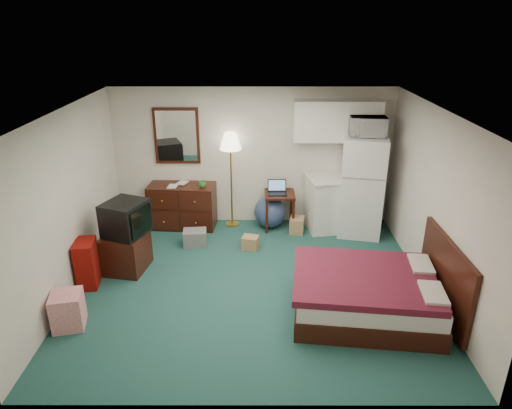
{
  "coord_description": "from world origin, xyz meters",
  "views": [
    {
      "loc": [
        0.07,
        -5.7,
        3.61
      ],
      "look_at": [
        0.06,
        0.29,
        1.13
      ],
      "focal_mm": 32.0,
      "sensor_mm": 36.0,
      "label": 1
    }
  ],
  "objects_px": {
    "desk": "(279,210)",
    "kitchen_counter": "(332,204)",
    "dresser": "(183,206)",
    "bed": "(366,295)",
    "suitcase": "(87,264)",
    "tv_stand": "(126,252)",
    "floor_lamp": "(231,180)",
    "fridge": "(362,186)"
  },
  "relations": [
    {
      "from": "desk",
      "to": "kitchen_counter",
      "type": "xyz_separation_m",
      "value": [
        0.95,
        -0.02,
        0.14
      ]
    },
    {
      "from": "dresser",
      "to": "bed",
      "type": "height_order",
      "value": "dresser"
    },
    {
      "from": "kitchen_counter",
      "to": "suitcase",
      "type": "bearing_deg",
      "value": -162.99
    },
    {
      "from": "desk",
      "to": "tv_stand",
      "type": "bearing_deg",
      "value": -148.71
    },
    {
      "from": "suitcase",
      "to": "floor_lamp",
      "type": "bearing_deg",
      "value": 37.96
    },
    {
      "from": "fridge",
      "to": "bed",
      "type": "bearing_deg",
      "value": -87.94
    },
    {
      "from": "fridge",
      "to": "tv_stand",
      "type": "distance_m",
      "value": 4.08
    },
    {
      "from": "dresser",
      "to": "floor_lamp",
      "type": "relative_size",
      "value": 0.68
    },
    {
      "from": "fridge",
      "to": "suitcase",
      "type": "bearing_deg",
      "value": -145.83
    },
    {
      "from": "kitchen_counter",
      "to": "suitcase",
      "type": "xyz_separation_m",
      "value": [
        -3.78,
        -1.93,
        -0.13
      ]
    },
    {
      "from": "bed",
      "to": "dresser",
      "type": "bearing_deg",
      "value": 142.41
    },
    {
      "from": "dresser",
      "to": "kitchen_counter",
      "type": "distance_m",
      "value": 2.72
    },
    {
      "from": "bed",
      "to": "suitcase",
      "type": "distance_m",
      "value": 3.9
    },
    {
      "from": "kitchen_counter",
      "to": "fridge",
      "type": "relative_size",
      "value": 0.54
    },
    {
      "from": "floor_lamp",
      "to": "suitcase",
      "type": "height_order",
      "value": "floor_lamp"
    },
    {
      "from": "floor_lamp",
      "to": "kitchen_counter",
      "type": "height_order",
      "value": "floor_lamp"
    },
    {
      "from": "bed",
      "to": "suitcase",
      "type": "bearing_deg",
      "value": 176.39
    },
    {
      "from": "tv_stand",
      "to": "fridge",
      "type": "bearing_deg",
      "value": 28.62
    },
    {
      "from": "tv_stand",
      "to": "suitcase",
      "type": "relative_size",
      "value": 0.92
    },
    {
      "from": "suitcase",
      "to": "kitchen_counter",
      "type": "bearing_deg",
      "value": 18.49
    },
    {
      "from": "desk",
      "to": "fridge",
      "type": "distance_m",
      "value": 1.53
    },
    {
      "from": "desk",
      "to": "fridge",
      "type": "bearing_deg",
      "value": -8.56
    },
    {
      "from": "desk",
      "to": "tv_stand",
      "type": "distance_m",
      "value": 2.84
    },
    {
      "from": "tv_stand",
      "to": "suitcase",
      "type": "xyz_separation_m",
      "value": [
        -0.43,
        -0.45,
        0.05
      ]
    },
    {
      "from": "kitchen_counter",
      "to": "fridge",
      "type": "distance_m",
      "value": 0.65
    },
    {
      "from": "dresser",
      "to": "kitchen_counter",
      "type": "relative_size",
      "value": 1.24
    },
    {
      "from": "floor_lamp",
      "to": "kitchen_counter",
      "type": "bearing_deg",
      "value": -4.4
    },
    {
      "from": "tv_stand",
      "to": "suitcase",
      "type": "height_order",
      "value": "suitcase"
    },
    {
      "from": "desk",
      "to": "fridge",
      "type": "xyz_separation_m",
      "value": [
        1.42,
        -0.2,
        0.54
      ]
    },
    {
      "from": "desk",
      "to": "kitchen_counter",
      "type": "relative_size",
      "value": 0.71
    },
    {
      "from": "floor_lamp",
      "to": "suitcase",
      "type": "distance_m",
      "value": 2.9
    },
    {
      "from": "desk",
      "to": "bed",
      "type": "relative_size",
      "value": 0.38
    },
    {
      "from": "floor_lamp",
      "to": "kitchen_counter",
      "type": "distance_m",
      "value": 1.87
    },
    {
      "from": "tv_stand",
      "to": "bed",
      "type": "bearing_deg",
      "value": -8.8
    },
    {
      "from": "desk",
      "to": "suitcase",
      "type": "xyz_separation_m",
      "value": [
        -2.84,
        -1.95,
        0.01
      ]
    },
    {
      "from": "floor_lamp",
      "to": "tv_stand",
      "type": "bearing_deg",
      "value": -133.41
    },
    {
      "from": "tv_stand",
      "to": "kitchen_counter",
      "type": "bearing_deg",
      "value": 33.64
    },
    {
      "from": "tv_stand",
      "to": "desk",
      "type": "bearing_deg",
      "value": 41.75
    },
    {
      "from": "dresser",
      "to": "fridge",
      "type": "distance_m",
      "value": 3.23
    },
    {
      "from": "dresser",
      "to": "desk",
      "type": "distance_m",
      "value": 1.77
    },
    {
      "from": "dresser",
      "to": "fridge",
      "type": "xyz_separation_m",
      "value": [
        3.19,
        -0.25,
        0.48
      ]
    },
    {
      "from": "dresser",
      "to": "fridge",
      "type": "relative_size",
      "value": 0.67
    }
  ]
}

